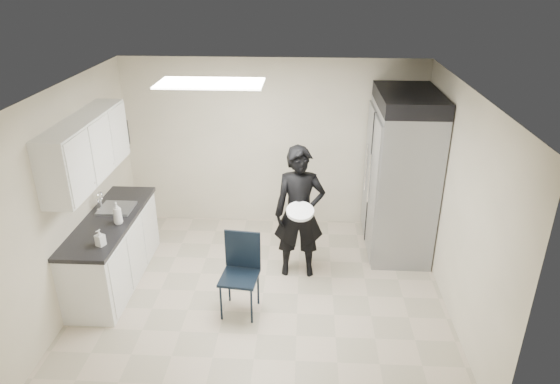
# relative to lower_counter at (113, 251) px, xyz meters

# --- Properties ---
(floor) EXTENTS (4.50, 4.50, 0.00)m
(floor) POSITION_rel_lower_counter_xyz_m (1.95, -0.20, -0.43)
(floor) COLOR #BBA992
(floor) RESTS_ON ground
(ceiling) EXTENTS (4.50, 4.50, 0.00)m
(ceiling) POSITION_rel_lower_counter_xyz_m (1.95, -0.20, 2.17)
(ceiling) COLOR silver
(ceiling) RESTS_ON back_wall
(back_wall) EXTENTS (4.50, 0.00, 4.50)m
(back_wall) POSITION_rel_lower_counter_xyz_m (1.95, 1.80, 0.87)
(back_wall) COLOR beige
(back_wall) RESTS_ON floor
(left_wall) EXTENTS (0.00, 4.00, 4.00)m
(left_wall) POSITION_rel_lower_counter_xyz_m (-0.30, -0.20, 0.87)
(left_wall) COLOR beige
(left_wall) RESTS_ON floor
(right_wall) EXTENTS (0.00, 4.00, 4.00)m
(right_wall) POSITION_rel_lower_counter_xyz_m (4.20, -0.20, 0.87)
(right_wall) COLOR beige
(right_wall) RESTS_ON floor
(ceiling_panel) EXTENTS (1.20, 0.60, 0.02)m
(ceiling_panel) POSITION_rel_lower_counter_xyz_m (1.35, 0.20, 2.14)
(ceiling_panel) COLOR white
(ceiling_panel) RESTS_ON ceiling
(lower_counter) EXTENTS (0.60, 1.90, 0.86)m
(lower_counter) POSITION_rel_lower_counter_xyz_m (0.00, 0.00, 0.00)
(lower_counter) COLOR silver
(lower_counter) RESTS_ON floor
(countertop) EXTENTS (0.64, 1.95, 0.05)m
(countertop) POSITION_rel_lower_counter_xyz_m (0.00, 0.00, 0.46)
(countertop) COLOR black
(countertop) RESTS_ON lower_counter
(sink) EXTENTS (0.42, 0.40, 0.14)m
(sink) POSITION_rel_lower_counter_xyz_m (0.02, 0.25, 0.44)
(sink) COLOR gray
(sink) RESTS_ON countertop
(faucet) EXTENTS (0.02, 0.02, 0.24)m
(faucet) POSITION_rel_lower_counter_xyz_m (-0.18, 0.25, 0.59)
(faucet) COLOR silver
(faucet) RESTS_ON countertop
(upper_cabinets) EXTENTS (0.35, 1.80, 0.75)m
(upper_cabinets) POSITION_rel_lower_counter_xyz_m (-0.13, 0.00, 1.40)
(upper_cabinets) COLOR silver
(upper_cabinets) RESTS_ON left_wall
(towel_dispenser) EXTENTS (0.22, 0.30, 0.35)m
(towel_dispenser) POSITION_rel_lower_counter_xyz_m (-0.19, 1.15, 1.19)
(towel_dispenser) COLOR black
(towel_dispenser) RESTS_ON left_wall
(notice_sticker_left) EXTENTS (0.00, 0.12, 0.07)m
(notice_sticker_left) POSITION_rel_lower_counter_xyz_m (-0.29, -0.10, 0.79)
(notice_sticker_left) COLOR yellow
(notice_sticker_left) RESTS_ON left_wall
(notice_sticker_right) EXTENTS (0.00, 0.12, 0.07)m
(notice_sticker_right) POSITION_rel_lower_counter_xyz_m (-0.29, 0.10, 0.75)
(notice_sticker_right) COLOR yellow
(notice_sticker_right) RESTS_ON left_wall
(commercial_fridge) EXTENTS (0.80, 1.35, 2.10)m
(commercial_fridge) POSITION_rel_lower_counter_xyz_m (3.78, 1.07, 0.62)
(commercial_fridge) COLOR gray
(commercial_fridge) RESTS_ON floor
(fridge_compressor) EXTENTS (0.80, 1.35, 0.20)m
(fridge_compressor) POSITION_rel_lower_counter_xyz_m (3.78, 1.07, 1.77)
(fridge_compressor) COLOR black
(fridge_compressor) RESTS_ON commercial_fridge
(folding_chair) EXTENTS (0.47, 0.47, 0.96)m
(folding_chair) POSITION_rel_lower_counter_xyz_m (1.71, -0.58, 0.05)
(folding_chair) COLOR black
(folding_chair) RESTS_ON floor
(man_tuxedo) EXTENTS (0.67, 0.47, 1.78)m
(man_tuxedo) POSITION_rel_lower_counter_xyz_m (2.38, 0.31, 0.46)
(man_tuxedo) COLOR black
(man_tuxedo) RESTS_ON floor
(bucket_lid) EXTENTS (0.36, 0.36, 0.04)m
(bucket_lid) POSITION_rel_lower_counter_xyz_m (2.40, 0.06, 0.61)
(bucket_lid) COLOR silver
(bucket_lid) RESTS_ON man_tuxedo
(soap_bottle_a) EXTENTS (0.15, 0.15, 0.29)m
(soap_bottle_a) POSITION_rel_lower_counter_xyz_m (0.18, -0.13, 0.62)
(soap_bottle_a) COLOR white
(soap_bottle_a) RESTS_ON countertop
(soap_bottle_b) EXTENTS (0.12, 0.12, 0.20)m
(soap_bottle_b) POSITION_rel_lower_counter_xyz_m (0.16, -0.65, 0.58)
(soap_bottle_b) COLOR #A6A5B1
(soap_bottle_b) RESTS_ON countertop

